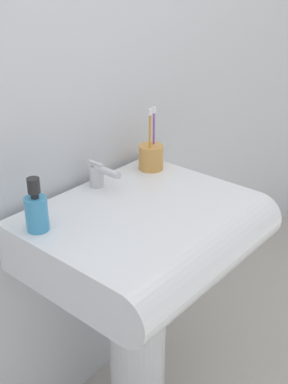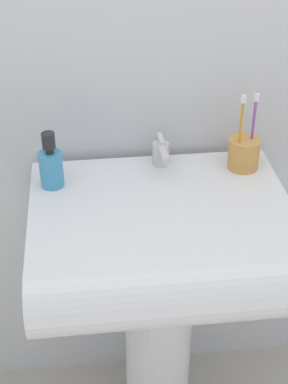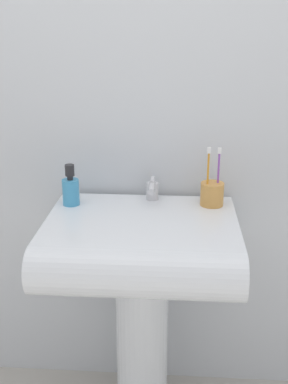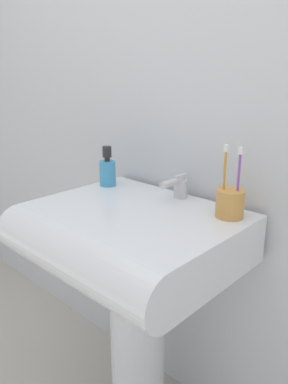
% 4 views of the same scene
% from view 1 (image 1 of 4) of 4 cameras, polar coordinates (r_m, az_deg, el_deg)
% --- Properties ---
extents(wall_back, '(5.00, 0.05, 2.40)m').
position_cam_1_polar(wall_back, '(1.41, -9.62, 15.09)').
color(wall_back, silver).
rests_on(wall_back, ground).
extents(sink_pedestal, '(0.18, 0.18, 0.68)m').
position_cam_1_polar(sink_pedestal, '(1.64, -0.81, -17.06)').
color(sink_pedestal, white).
rests_on(sink_pedestal, ground).
extents(sink_basin, '(0.62, 0.52, 0.15)m').
position_cam_1_polar(sink_basin, '(1.35, 0.85, -5.24)').
color(sink_basin, white).
rests_on(sink_basin, sink_pedestal).
extents(faucet, '(0.04, 0.12, 0.08)m').
position_cam_1_polar(faucet, '(1.45, -5.32, 2.03)').
color(faucet, silver).
rests_on(faucet, sink_basin).
extents(toothbrush_cup, '(0.08, 0.08, 0.21)m').
position_cam_1_polar(toothbrush_cup, '(1.57, 0.84, 4.25)').
color(toothbrush_cup, '#D19347').
rests_on(toothbrush_cup, sink_basin).
extents(soap_bottle, '(0.06, 0.06, 0.14)m').
position_cam_1_polar(soap_bottle, '(1.24, -12.64, -2.16)').
color(soap_bottle, '#3F99CC').
rests_on(soap_bottle, sink_basin).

